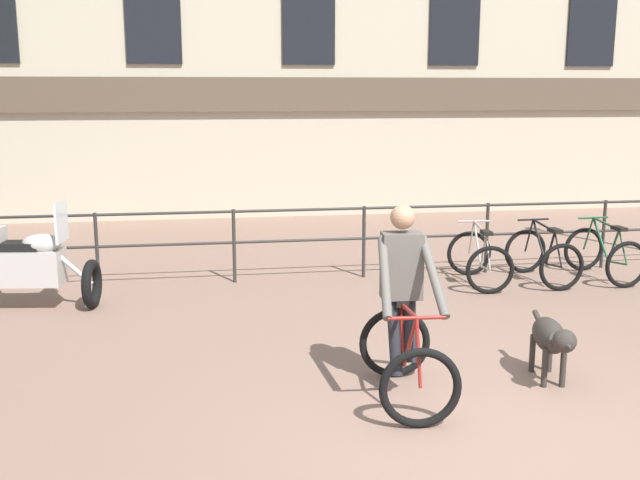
# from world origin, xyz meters

# --- Properties ---
(ground_plane) EXTENTS (60.00, 60.00, 0.00)m
(ground_plane) POSITION_xyz_m (0.00, 0.00, 0.00)
(ground_plane) COLOR #846656
(canal_railing) EXTENTS (15.05, 0.05, 1.05)m
(canal_railing) POSITION_xyz_m (-0.00, 5.20, 0.71)
(canal_railing) COLOR #2D2B28
(canal_railing) RESTS_ON ground_plane
(cyclist_with_bike) EXTENTS (0.76, 1.21, 1.70)m
(cyclist_with_bike) POSITION_xyz_m (-0.58, 0.94, 0.76)
(cyclist_with_bike) COLOR black
(cyclist_with_bike) RESTS_ON ground_plane
(dog) EXTENTS (0.34, 1.03, 0.62)m
(dog) POSITION_xyz_m (0.85, 1.00, 0.43)
(dog) COLOR #332D28
(dog) RESTS_ON ground_plane
(parked_motorcycle) EXTENTS (1.74, 0.84, 1.35)m
(parked_motorcycle) POSITION_xyz_m (-4.48, 4.30, 0.56)
(parked_motorcycle) COLOR black
(parked_motorcycle) RESTS_ON ground_plane
(parked_bicycle_near_lamp) EXTENTS (0.76, 1.16, 0.86)m
(parked_bicycle_near_lamp) POSITION_xyz_m (1.51, 4.54, 0.36)
(parked_bicycle_near_lamp) COLOR black
(parked_bicycle_near_lamp) RESTS_ON ground_plane
(parked_bicycle_mid_left) EXTENTS (0.71, 1.14, 0.86)m
(parked_bicycle_mid_left) POSITION_xyz_m (2.46, 4.54, 0.36)
(parked_bicycle_mid_left) COLOR black
(parked_bicycle_mid_left) RESTS_ON ground_plane
(parked_bicycle_mid_right) EXTENTS (0.74, 1.15, 0.86)m
(parked_bicycle_mid_right) POSITION_xyz_m (3.41, 4.54, 0.36)
(parked_bicycle_mid_right) COLOR black
(parked_bicycle_mid_right) RESTS_ON ground_plane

